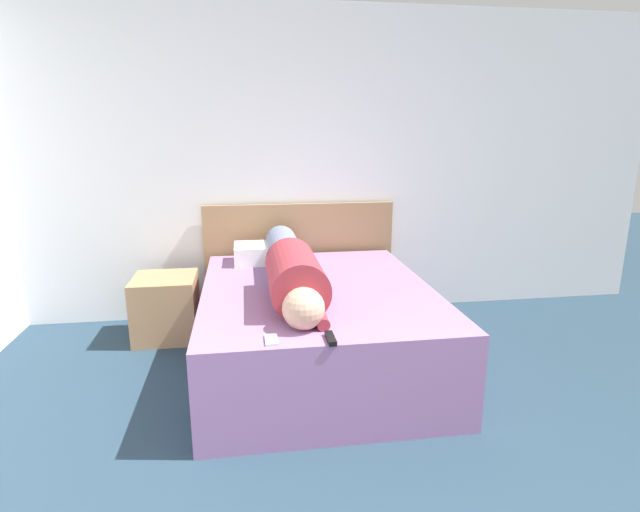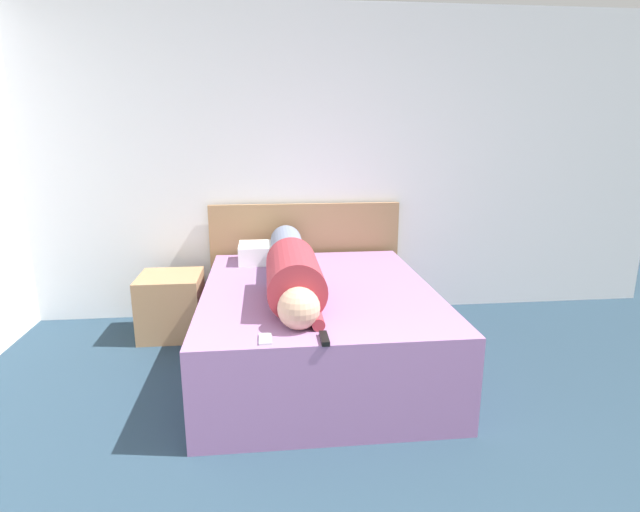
{
  "view_description": "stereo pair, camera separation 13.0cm",
  "coord_description": "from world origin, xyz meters",
  "px_view_note": "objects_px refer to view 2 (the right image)",
  "views": [
    {
      "loc": [
        -0.63,
        -0.77,
        1.6
      ],
      "look_at": [
        -0.16,
        2.27,
        0.82
      ],
      "focal_mm": 28.0,
      "sensor_mm": 36.0,
      "label": 1
    },
    {
      "loc": [
        -0.5,
        -0.79,
        1.6
      ],
      "look_at": [
        -0.16,
        2.27,
        0.82
      ],
      "focal_mm": 28.0,
      "sensor_mm": 36.0,
      "label": 2
    }
  ],
  "objects_px": {
    "bed": "(318,326)",
    "person_lying": "(292,268)",
    "cell_phone": "(265,339)",
    "pillow_near_headboard": "(270,253)",
    "tv_remote": "(324,338)",
    "nightstand": "(171,305)"
  },
  "relations": [
    {
      "from": "bed",
      "to": "person_lying",
      "type": "bearing_deg",
      "value": -167.13
    },
    {
      "from": "cell_phone",
      "to": "pillow_near_headboard",
      "type": "bearing_deg",
      "value": 88.31
    },
    {
      "from": "person_lying",
      "to": "cell_phone",
      "type": "relative_size",
      "value": 13.36
    },
    {
      "from": "bed",
      "to": "pillow_near_headboard",
      "type": "bearing_deg",
      "value": 113.56
    },
    {
      "from": "bed",
      "to": "tv_remote",
      "type": "xyz_separation_m",
      "value": [
        -0.06,
        -0.89,
        0.3
      ]
    },
    {
      "from": "cell_phone",
      "to": "bed",
      "type": "bearing_deg",
      "value": 67.38
    },
    {
      "from": "bed",
      "to": "tv_remote",
      "type": "bearing_deg",
      "value": -93.81
    },
    {
      "from": "bed",
      "to": "person_lying",
      "type": "distance_m",
      "value": 0.47
    },
    {
      "from": "bed",
      "to": "tv_remote",
      "type": "relative_size",
      "value": 12.72
    },
    {
      "from": "person_lying",
      "to": "pillow_near_headboard",
      "type": "distance_m",
      "value": 0.76
    },
    {
      "from": "nightstand",
      "to": "cell_phone",
      "type": "xyz_separation_m",
      "value": [
        0.75,
        -1.52,
        0.33
      ]
    },
    {
      "from": "person_lying",
      "to": "cell_phone",
      "type": "distance_m",
      "value": 0.84
    },
    {
      "from": "nightstand",
      "to": "person_lying",
      "type": "bearing_deg",
      "value": -37.05
    },
    {
      "from": "person_lying",
      "to": "bed",
      "type": "bearing_deg",
      "value": 12.87
    },
    {
      "from": "bed",
      "to": "cell_phone",
      "type": "distance_m",
      "value": 0.97
    },
    {
      "from": "nightstand",
      "to": "pillow_near_headboard",
      "type": "bearing_deg",
      "value": 3.28
    },
    {
      "from": "person_lying",
      "to": "pillow_near_headboard",
      "type": "relative_size",
      "value": 3.48
    },
    {
      "from": "pillow_near_headboard",
      "to": "tv_remote",
      "type": "height_order",
      "value": "pillow_near_headboard"
    },
    {
      "from": "nightstand",
      "to": "person_lying",
      "type": "height_order",
      "value": "person_lying"
    },
    {
      "from": "bed",
      "to": "cell_phone",
      "type": "relative_size",
      "value": 14.68
    },
    {
      "from": "person_lying",
      "to": "tv_remote",
      "type": "relative_size",
      "value": 11.58
    },
    {
      "from": "person_lying",
      "to": "pillow_near_headboard",
      "type": "xyz_separation_m",
      "value": [
        -0.13,
        0.75,
        -0.07
      ]
    }
  ]
}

